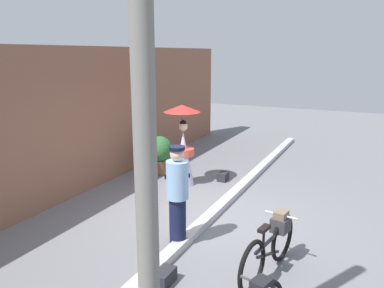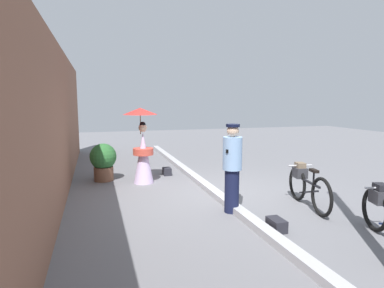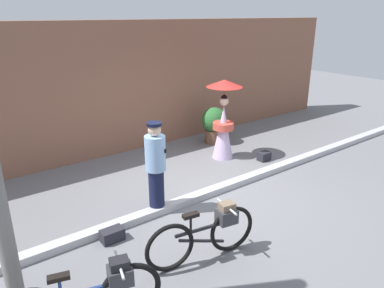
{
  "view_description": "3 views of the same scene",
  "coord_description": "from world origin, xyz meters",
  "px_view_note": "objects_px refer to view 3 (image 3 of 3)",
  "views": [
    {
      "loc": [
        -5.82,
        -2.51,
        2.93
      ],
      "look_at": [
        0.68,
        0.66,
        1.2
      ],
      "focal_mm": 35.67,
      "sensor_mm": 36.0,
      "label": 1
    },
    {
      "loc": [
        -6.25,
        2.38,
        2.01
      ],
      "look_at": [
        0.65,
        0.32,
        1.03
      ],
      "focal_mm": 30.47,
      "sensor_mm": 36.0,
      "label": 2
    },
    {
      "loc": [
        -3.82,
        -4.67,
        3.21
      ],
      "look_at": [
        -0.25,
        0.12,
        1.05
      ],
      "focal_mm": 33.95,
      "sensor_mm": 36.0,
      "label": 3
    }
  ],
  "objects_px": {
    "backpack_on_pavement": "(264,156)",
    "person_with_parasol": "(224,119)",
    "bicycle_near_officer": "(207,232)",
    "potted_plant_by_door": "(215,123)",
    "person_officer": "(156,166)",
    "backpack_spare": "(112,235)"
  },
  "relations": [
    {
      "from": "potted_plant_by_door",
      "to": "backpack_on_pavement",
      "type": "relative_size",
      "value": 3.32
    },
    {
      "from": "backpack_on_pavement",
      "to": "backpack_spare",
      "type": "relative_size",
      "value": 0.83
    },
    {
      "from": "bicycle_near_officer",
      "to": "backpack_on_pavement",
      "type": "xyz_separation_m",
      "value": [
        3.29,
        1.98,
        -0.31
      ]
    },
    {
      "from": "person_officer",
      "to": "potted_plant_by_door",
      "type": "height_order",
      "value": "person_officer"
    },
    {
      "from": "backpack_spare",
      "to": "backpack_on_pavement",
      "type": "bearing_deg",
      "value": 11.12
    },
    {
      "from": "bicycle_near_officer",
      "to": "backpack_on_pavement",
      "type": "bearing_deg",
      "value": 30.95
    },
    {
      "from": "potted_plant_by_door",
      "to": "backpack_spare",
      "type": "height_order",
      "value": "potted_plant_by_door"
    },
    {
      "from": "bicycle_near_officer",
      "to": "person_officer",
      "type": "relative_size",
      "value": 1.02
    },
    {
      "from": "bicycle_near_officer",
      "to": "backpack_on_pavement",
      "type": "height_order",
      "value": "bicycle_near_officer"
    },
    {
      "from": "person_with_parasol",
      "to": "bicycle_near_officer",
      "type": "bearing_deg",
      "value": -134.48
    },
    {
      "from": "bicycle_near_officer",
      "to": "backpack_spare",
      "type": "distance_m",
      "value": 1.48
    },
    {
      "from": "person_with_parasol",
      "to": "potted_plant_by_door",
      "type": "bearing_deg",
      "value": 60.23
    },
    {
      "from": "person_with_parasol",
      "to": "backpack_spare",
      "type": "bearing_deg",
      "value": -156.27
    },
    {
      "from": "bicycle_near_officer",
      "to": "person_with_parasol",
      "type": "bearing_deg",
      "value": 45.52
    },
    {
      "from": "bicycle_near_officer",
      "to": "person_with_parasol",
      "type": "distance_m",
      "value": 3.83
    },
    {
      "from": "backpack_on_pavement",
      "to": "backpack_spare",
      "type": "bearing_deg",
      "value": -168.88
    },
    {
      "from": "bicycle_near_officer",
      "to": "person_officer",
      "type": "xyz_separation_m",
      "value": [
        0.11,
        1.49,
        0.43
      ]
    },
    {
      "from": "potted_plant_by_door",
      "to": "backpack_on_pavement",
      "type": "xyz_separation_m",
      "value": [
        0.11,
        -1.64,
        -0.41
      ]
    },
    {
      "from": "person_with_parasol",
      "to": "potted_plant_by_door",
      "type": "xyz_separation_m",
      "value": [
        0.52,
        0.9,
        -0.41
      ]
    },
    {
      "from": "person_officer",
      "to": "backpack_spare",
      "type": "height_order",
      "value": "person_officer"
    },
    {
      "from": "person_officer",
      "to": "person_with_parasol",
      "type": "distance_m",
      "value": 2.83
    },
    {
      "from": "backpack_on_pavement",
      "to": "person_with_parasol",
      "type": "bearing_deg",
      "value": 130.65
    }
  ]
}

